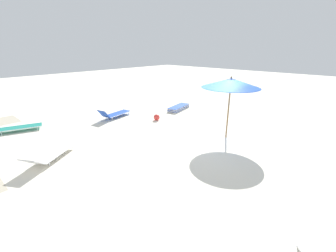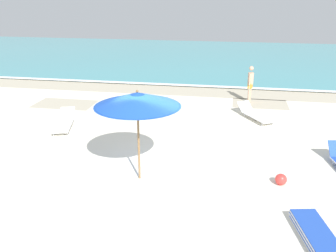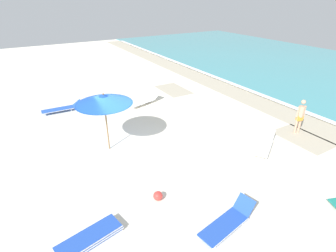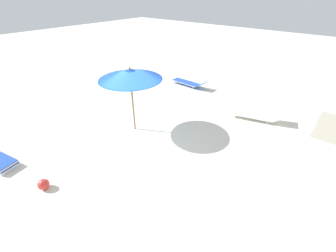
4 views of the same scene
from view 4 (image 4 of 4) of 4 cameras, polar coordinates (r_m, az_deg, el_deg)
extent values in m
cube|color=silver|center=(8.69, -7.09, -4.83)|extent=(60.00, 60.00, 0.16)
cylinder|color=olive|center=(8.96, -8.91, 5.70)|extent=(0.06, 0.06, 2.37)
cone|color=blue|center=(8.51, -9.58, 12.87)|extent=(2.37, 2.37, 0.38)
cylinder|color=#163D95|center=(8.57, -9.47, 11.73)|extent=(2.30, 2.30, 0.01)
sphere|color=olive|center=(8.45, -9.72, 14.29)|extent=(0.07, 0.07, 0.07)
cube|color=white|center=(10.78, 20.48, 2.62)|extent=(1.06, 1.87, 0.03)
cylinder|color=silver|center=(11.04, 20.64, 3.31)|extent=(0.51, 1.72, 0.03)
cylinder|color=silver|center=(10.51, 20.31, 1.89)|extent=(0.51, 1.72, 0.03)
cube|color=white|center=(10.76, 26.45, 2.08)|extent=(0.68, 0.61, 0.34)
cylinder|color=silver|center=(11.07, 17.01, 3.53)|extent=(0.03, 0.03, 0.16)
cylinder|color=silver|center=(10.62, 16.58, 2.35)|extent=(0.03, 0.03, 0.16)
cylinder|color=silver|center=(11.06, 24.04, 2.01)|extent=(0.03, 0.03, 0.16)
cylinder|color=silver|center=(10.61, 23.91, 0.77)|extent=(0.03, 0.03, 0.16)
cube|color=blue|center=(13.87, 4.57, 11.03)|extent=(0.65, 1.80, 0.03)
cylinder|color=silver|center=(14.10, 5.32, 11.35)|extent=(0.08, 1.79, 0.03)
cylinder|color=silver|center=(13.65, 3.80, 10.71)|extent=(0.08, 1.79, 0.03)
cube|color=blue|center=(13.23, 8.55, 10.42)|extent=(0.59, 0.49, 0.32)
cylinder|color=silver|center=(14.49, 2.93, 11.61)|extent=(0.03, 0.03, 0.16)
cylinder|color=silver|center=(14.12, 1.62, 11.08)|extent=(0.03, 0.03, 0.16)
cylinder|color=silver|center=(13.73, 7.56, 10.21)|extent=(0.03, 0.03, 0.16)
cylinder|color=silver|center=(13.34, 6.30, 9.63)|extent=(0.03, 0.03, 0.16)
sphere|color=red|center=(7.70, -29.06, -12.84)|extent=(0.32, 0.32, 0.32)
camera|label=1|loc=(9.93, 53.66, 11.64)|focal=24.00mm
camera|label=2|loc=(15.71, -45.29, 23.74)|focal=40.00mm
camera|label=3|loc=(10.15, -83.75, 11.72)|focal=28.00mm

